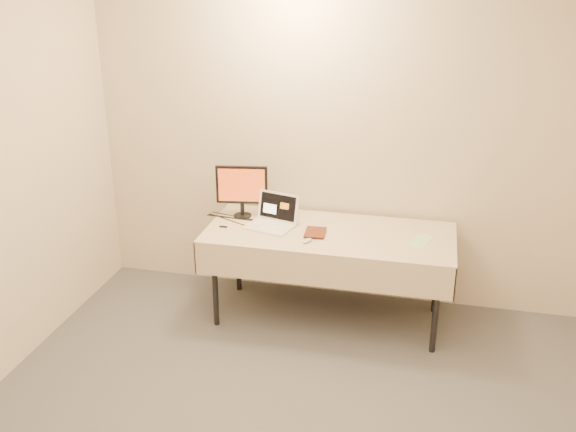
% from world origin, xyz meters
% --- Properties ---
extents(back_wall, '(4.00, 0.10, 2.70)m').
position_xyz_m(back_wall, '(0.00, 2.50, 1.35)').
color(back_wall, beige).
rests_on(back_wall, ground).
extents(table, '(1.86, 0.81, 0.74)m').
position_xyz_m(table, '(0.00, 2.05, 0.68)').
color(table, black).
rests_on(table, ground).
extents(laptop, '(0.41, 0.37, 0.24)m').
position_xyz_m(laptop, '(-0.44, 2.07, 0.80)').
color(laptop, white).
rests_on(laptop, table).
extents(monitor, '(0.40, 0.16, 0.42)m').
position_xyz_m(monitor, '(-0.73, 2.20, 0.98)').
color(monitor, black).
rests_on(monitor, table).
extents(book, '(0.15, 0.03, 0.20)m').
position_xyz_m(book, '(-0.17, 1.98, 0.84)').
color(book, maroon).
rests_on(book, table).
extents(alarm_clock, '(0.11, 0.05, 0.04)m').
position_xyz_m(alarm_clock, '(-0.42, 2.27, 0.76)').
color(alarm_clock, black).
rests_on(alarm_clock, table).
extents(clicker, '(0.08, 0.11, 0.02)m').
position_xyz_m(clicker, '(-0.13, 1.82, 0.75)').
color(clicker, silver).
rests_on(clicker, table).
extents(paper_form, '(0.19, 0.30, 0.00)m').
position_xyz_m(paper_form, '(0.67, 2.03, 0.74)').
color(paper_form, '#B4E3B7').
rests_on(paper_form, table).
extents(usb_dongle, '(0.06, 0.02, 0.01)m').
position_xyz_m(usb_dongle, '(-0.81, 1.95, 0.74)').
color(usb_dongle, black).
rests_on(usb_dongle, table).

